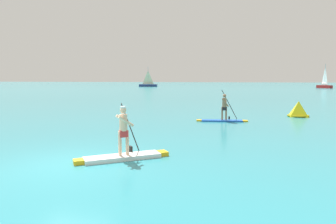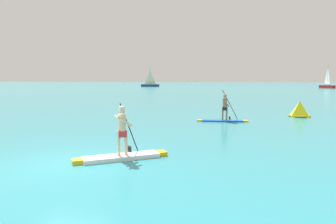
% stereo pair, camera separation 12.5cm
% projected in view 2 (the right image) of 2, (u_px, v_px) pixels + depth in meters
% --- Properties ---
extents(ground, '(440.00, 440.00, 0.00)m').
position_uv_depth(ground, '(65.00, 164.00, 9.39)').
color(ground, teal).
extents(paddleboarder_mid_center, '(2.73, 2.18, 1.81)m').
position_uv_depth(paddleboarder_mid_center, '(122.00, 149.00, 9.89)').
color(paddleboarder_mid_center, white).
rests_on(paddleboarder_mid_center, ground).
extents(paddleboarder_far_right, '(3.14, 1.01, 1.99)m').
position_uv_depth(paddleboarder_far_right, '(224.00, 115.00, 18.62)').
color(paddleboarder_far_right, blue).
rests_on(paddleboarder_far_right, ground).
extents(race_marker_buoy, '(1.70, 1.70, 1.08)m').
position_uv_depth(race_marker_buoy, '(300.00, 110.00, 20.93)').
color(race_marker_buoy, yellow).
rests_on(race_marker_buoy, ground).
extents(sailboat_left_horizon, '(6.19, 2.70, 6.60)m').
position_uv_depth(sailboat_left_horizon, '(150.00, 84.00, 100.91)').
color(sailboat_left_horizon, navy).
rests_on(sailboat_left_horizon, ground).
extents(sailboat_right_horizon, '(3.45, 4.57, 6.78)m').
position_uv_depth(sailboat_right_horizon, '(327.00, 85.00, 84.05)').
color(sailboat_right_horizon, '#A51E1E').
rests_on(sailboat_right_horizon, ground).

